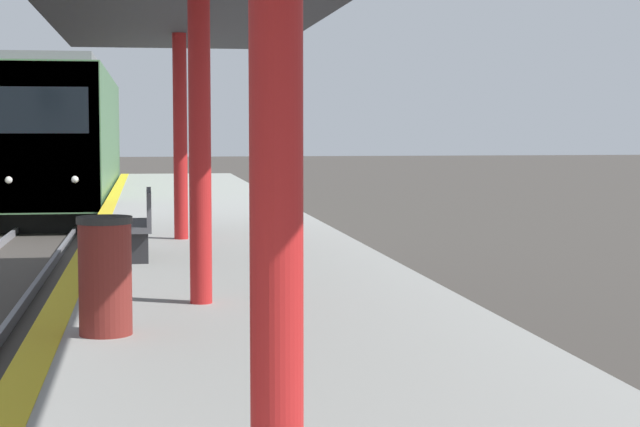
# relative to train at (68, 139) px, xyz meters

# --- Properties ---
(train) EXTENTS (2.83, 17.57, 4.52)m
(train) POSITION_rel_train_xyz_m (0.00, 0.00, 0.00)
(train) COLOR black
(train) RESTS_ON ground
(trash_bin) EXTENTS (0.47, 0.47, 1.01)m
(trash_bin) POSITION_rel_train_xyz_m (2.16, -26.08, -0.92)
(trash_bin) COLOR maroon
(trash_bin) RESTS_ON platform_right
(bench) EXTENTS (0.44, 1.58, 0.92)m
(bench) POSITION_rel_train_xyz_m (2.41, -20.63, -0.94)
(bench) COLOR #4C4C51
(bench) RESTS_ON platform_right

